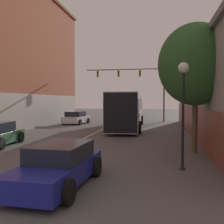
{
  "coord_description": "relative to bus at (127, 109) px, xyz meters",
  "views": [
    {
      "loc": [
        5.2,
        -2.49,
        2.6
      ],
      "look_at": [
        1.22,
        18.82,
        1.66
      ],
      "focal_mm": 42.0,
      "sensor_mm": 36.0,
      "label": 1
    }
  ],
  "objects": [
    {
      "name": "street_tree_near",
      "position": [
        4.77,
        -11.02,
        2.54
      ],
      "size": [
        3.66,
        3.29,
        6.39
      ],
      "color": "brown",
      "rests_on": "ground_plane"
    },
    {
      "name": "traffic_signal_gantry",
      "position": [
        0.2,
        8.21,
        3.3
      ],
      "size": [
        9.85,
        0.36,
        6.81
      ],
      "color": "#514C47",
      "rests_on": "ground_plane"
    },
    {
      "name": "hatchback_foreground",
      "position": [
        0.06,
        -17.0,
        -1.21
      ],
      "size": [
        2.03,
        4.15,
        1.28
      ],
      "rotation": [
        0.0,
        0.0,
        1.53
      ],
      "color": "navy",
      "rests_on": "ground_plane"
    },
    {
      "name": "bus",
      "position": [
        0.0,
        0.0,
        0.0
      ],
      "size": [
        3.24,
        12.48,
        3.25
      ],
      "rotation": [
        0.0,
        0.0,
        1.62
      ],
      "color": "#B7B7BC",
      "rests_on": "ground_plane"
    },
    {
      "name": "lane_center_line",
      "position": [
        -2.1,
        -4.87,
        -1.82
      ],
      "size": [
        0.14,
        46.2,
        0.01
      ],
      "color": "silver",
      "rests_on": "ground_plane"
    },
    {
      "name": "parked_car_left_mid",
      "position": [
        -6.23,
        3.57,
        -1.17
      ],
      "size": [
        2.47,
        4.01,
        1.4
      ],
      "rotation": [
        0.0,
        0.0,
        1.47
      ],
      "color": "silver",
      "rests_on": "ground_plane"
    },
    {
      "name": "street_lamp",
      "position": [
        3.93,
        -14.37,
        0.9
      ],
      "size": [
        0.4,
        0.4,
        4.02
      ],
      "color": "black",
      "rests_on": "ground_plane"
    }
  ]
}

